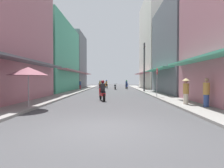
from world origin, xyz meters
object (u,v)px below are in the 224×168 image
at_px(motorbike_blue, 127,85).
at_px(pedestrian_midway, 80,85).
at_px(utility_pole, 144,67).
at_px(pedestrian_far, 186,90).
at_px(motorbike_maroon, 100,85).
at_px(vendor_umbrella, 28,71).
at_px(motorbike_orange, 106,85).
at_px(pedestrian_foreground, 206,93).
at_px(street_sign_no_entry, 157,78).
at_px(motorbike_red, 102,92).
at_px(motorbike_white, 115,86).

relative_size(motorbike_blue, pedestrian_midway, 1.11).
bearing_deg(utility_pole, pedestrian_far, -87.59).
height_order(motorbike_maroon, vendor_umbrella, vendor_umbrella).
distance_m(motorbike_orange, pedestrian_foreground, 25.23).
relative_size(motorbike_maroon, pedestrian_midway, 1.11).
bearing_deg(street_sign_no_entry, pedestrian_far, -82.81).
distance_m(motorbike_orange, pedestrian_far, 24.00).
xyz_separation_m(motorbike_orange, street_sign_no_entry, (5.32, -18.31, 1.01)).
relative_size(pedestrian_midway, utility_pole, 0.25).
relative_size(pedestrian_foreground, vendor_umbrella, 0.74).
height_order(motorbike_red, motorbike_white, motorbike_red).
xyz_separation_m(motorbike_red, pedestrian_midway, (-4.71, 15.82, 0.10)).
relative_size(motorbike_orange, pedestrian_midway, 1.10).
distance_m(pedestrian_far, pedestrian_midway, 21.03).
relative_size(pedestrian_midway, vendor_umbrella, 0.70).
bearing_deg(pedestrian_far, street_sign_no_entry, 97.19).
relative_size(motorbike_maroon, utility_pole, 0.28).
distance_m(motorbike_red, motorbike_blue, 18.13).
bearing_deg(motorbike_orange, motorbike_maroon, -110.41).
xyz_separation_m(motorbike_red, pedestrian_foreground, (5.96, -3.78, 0.15)).
bearing_deg(pedestrian_midway, motorbike_maroon, 34.40).
relative_size(motorbike_red, pedestrian_foreground, 1.04).
bearing_deg(motorbike_red, pedestrian_midway, 106.59).
distance_m(motorbike_white, pedestrian_midway, 5.77).
bearing_deg(pedestrian_foreground, pedestrian_midway, 118.57).
bearing_deg(utility_pole, motorbike_blue, 102.05).
height_order(motorbike_orange, utility_pole, utility_pole).
xyz_separation_m(motorbike_white, street_sign_no_entry, (3.61, -13.75, 1.21)).
bearing_deg(motorbike_blue, motorbike_red, -99.58).
bearing_deg(motorbike_red, pedestrian_foreground, -32.36).
xyz_separation_m(pedestrian_foreground, utility_pole, (-1.21, 13.54, 2.40)).
bearing_deg(motorbike_maroon, motorbike_blue, -0.52).
xyz_separation_m(pedestrian_midway, utility_pole, (9.47, -6.06, 2.46)).
height_order(motorbike_red, pedestrian_midway, pedestrian_midway).
xyz_separation_m(motorbike_maroon, street_sign_no_entry, (6.30, -15.67, 1.01)).
relative_size(motorbike_maroon, motorbike_white, 0.98).
height_order(vendor_umbrella, utility_pole, utility_pole).
bearing_deg(motorbike_maroon, vendor_umbrella, -95.45).
bearing_deg(street_sign_no_entry, motorbike_maroon, 111.91).
distance_m(motorbike_red, vendor_umbrella, 5.63).
height_order(motorbike_orange, street_sign_no_entry, street_sign_no_entry).
distance_m(motorbike_white, motorbike_orange, 4.87).
bearing_deg(street_sign_no_entry, motorbike_red, -154.13).
bearing_deg(motorbike_blue, motorbike_white, -136.44).
xyz_separation_m(motorbike_orange, pedestrian_far, (5.94, -23.25, 0.26)).
bearing_deg(pedestrian_far, vendor_umbrella, -171.84).
bearing_deg(pedestrian_far, motorbike_orange, 104.33).
xyz_separation_m(motorbike_blue, motorbike_white, (-1.97, -1.88, -0.20)).
height_order(motorbike_white, pedestrian_foreground, pedestrian_foreground).
xyz_separation_m(motorbike_white, pedestrian_far, (4.23, -18.69, 0.46)).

